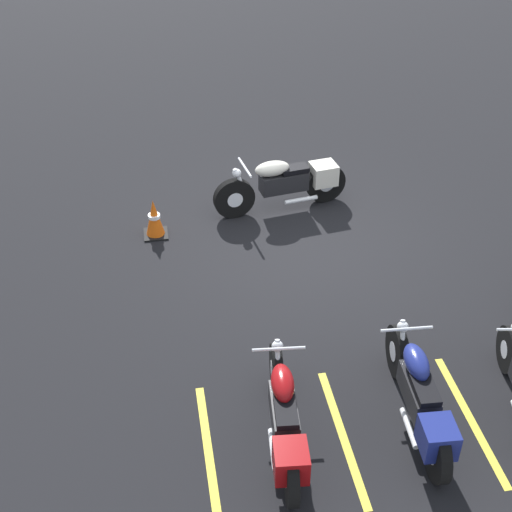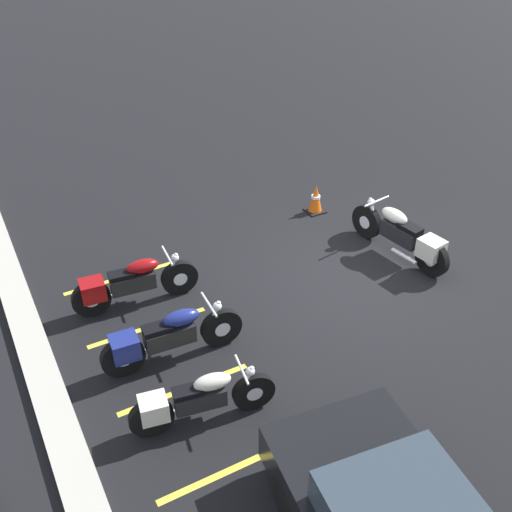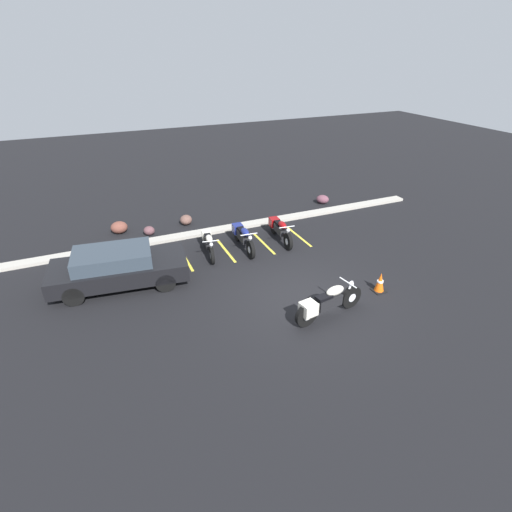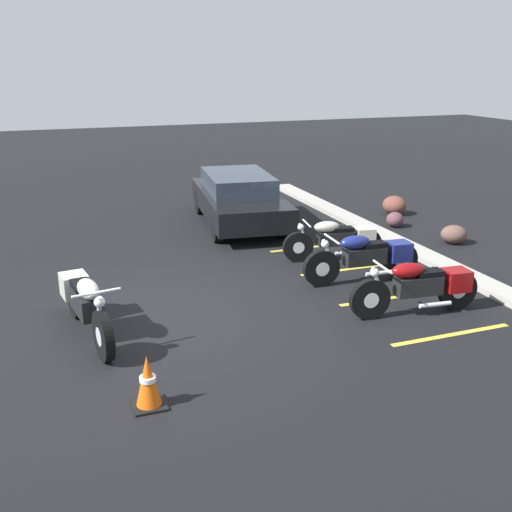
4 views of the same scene
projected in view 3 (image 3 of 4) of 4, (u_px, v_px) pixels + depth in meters
ground at (303, 298)px, 12.55m from camera, size 60.00×60.00×0.00m
motorcycle_cream_featured at (326, 303)px, 11.45m from camera, size 2.41×0.79×0.95m
parked_bike_0 at (209, 242)px, 15.07m from camera, size 0.71×2.10×0.83m
parked_bike_1 at (243, 236)px, 15.46m from camera, size 0.65×2.32×0.91m
parked_bike_2 at (280, 229)px, 16.07m from camera, size 0.64×2.27×0.89m
car_black at (118, 267)px, 12.94m from camera, size 4.49×2.30×1.29m
concrete_curb at (236, 227)px, 17.30m from camera, size 18.00×0.50×0.12m
landscape_rock_0 at (186, 220)px, 17.58m from camera, size 0.70×0.74×0.42m
landscape_rock_1 at (119, 227)px, 16.76m from camera, size 0.69×0.62×0.50m
landscape_rock_2 at (149, 231)px, 16.62m from camera, size 0.61×0.60×0.38m
landscape_rock_3 at (323, 199)px, 19.89m from camera, size 0.80×0.81×0.42m
traffic_cone at (380, 283)px, 12.78m from camera, size 0.40×0.40×0.67m
stall_line_0 at (185, 258)px, 14.88m from camera, size 0.10×2.10×0.00m
stall_line_1 at (226, 250)px, 15.45m from camera, size 0.10×2.10×0.00m
stall_line_2 at (264, 243)px, 16.01m from camera, size 0.10×2.10×0.00m
stall_line_3 at (299, 236)px, 16.58m from camera, size 0.10×2.10×0.00m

